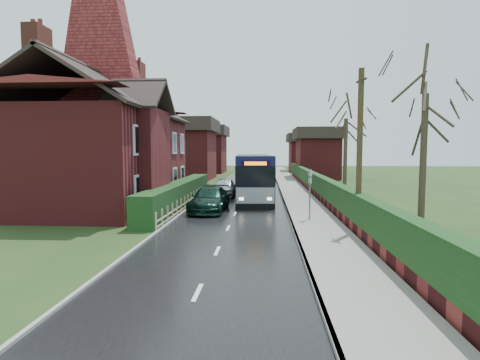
# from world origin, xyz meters

# --- Properties ---
(ground) EXTENTS (140.00, 140.00, 0.00)m
(ground) POSITION_xyz_m (0.00, 0.00, 0.00)
(ground) COLOR #32451D
(ground) RESTS_ON ground
(road) EXTENTS (6.00, 100.00, 0.02)m
(road) POSITION_xyz_m (0.00, 10.00, 0.01)
(road) COLOR black
(road) RESTS_ON ground
(pavement) EXTENTS (2.50, 100.00, 0.14)m
(pavement) POSITION_xyz_m (4.25, 10.00, 0.07)
(pavement) COLOR slate
(pavement) RESTS_ON ground
(kerb_right) EXTENTS (0.12, 100.00, 0.14)m
(kerb_right) POSITION_xyz_m (3.05, 10.00, 0.07)
(kerb_right) COLOR gray
(kerb_right) RESTS_ON ground
(kerb_left) EXTENTS (0.12, 100.00, 0.10)m
(kerb_left) POSITION_xyz_m (-3.05, 10.00, 0.05)
(kerb_left) COLOR gray
(kerb_left) RESTS_ON ground
(front_hedge) EXTENTS (1.20, 16.00, 1.60)m
(front_hedge) POSITION_xyz_m (-3.90, 5.00, 0.80)
(front_hedge) COLOR black
(front_hedge) RESTS_ON ground
(picket_fence) EXTENTS (0.10, 16.00, 0.90)m
(picket_fence) POSITION_xyz_m (-3.15, 5.00, 0.45)
(picket_fence) COLOR tan
(picket_fence) RESTS_ON ground
(right_wall_hedge) EXTENTS (0.60, 50.00, 1.80)m
(right_wall_hedge) POSITION_xyz_m (5.80, 10.00, 1.02)
(right_wall_hedge) COLOR maroon
(right_wall_hedge) RESTS_ON ground
(brick_house) EXTENTS (9.30, 14.60, 10.30)m
(brick_house) POSITION_xyz_m (-8.73, 4.78, 4.38)
(brick_house) COLOR maroon
(brick_house) RESTS_ON ground
(bus) EXTENTS (3.16, 11.05, 3.32)m
(bus) POSITION_xyz_m (0.80, 8.97, 1.64)
(bus) COLOR black
(bus) RESTS_ON ground
(car_silver) EXTENTS (1.89, 4.28, 1.43)m
(car_silver) POSITION_xyz_m (-1.50, 10.47, 0.72)
(car_silver) COLOR #BCBCC1
(car_silver) RESTS_ON ground
(car_green) EXTENTS (2.16, 5.03, 1.45)m
(car_green) POSITION_xyz_m (-1.60, 2.92, 0.72)
(car_green) COLOR black
(car_green) RESTS_ON ground
(car_distant) EXTENTS (1.85, 3.74, 1.18)m
(car_distant) POSITION_xyz_m (2.00, 44.01, 0.59)
(car_distant) COLOR black
(car_distant) RESTS_ON ground
(bus_stop_sign) EXTENTS (0.14, 0.41, 2.73)m
(bus_stop_sign) POSITION_xyz_m (4.00, -0.21, 1.80)
(bus_stop_sign) COLOR slate
(bus_stop_sign) RESTS_ON ground
(telegraph_pole) EXTENTS (0.25, 0.92, 7.16)m
(telegraph_pole) POSITION_xyz_m (5.80, -2.75, 3.62)
(telegraph_pole) COLOR #322716
(telegraph_pole) RESTS_ON ground
(tree_right_near) EXTENTS (4.14, 4.14, 8.93)m
(tree_right_near) POSITION_xyz_m (9.00, -1.50, 6.67)
(tree_right_near) COLOR #35291F
(tree_right_near) RESTS_ON ground
(tree_right_far) EXTENTS (4.77, 4.77, 9.22)m
(tree_right_far) POSITION_xyz_m (8.82, 14.50, 6.89)
(tree_right_far) COLOR #352A1F
(tree_right_far) RESTS_ON ground
(tree_house_side) EXTENTS (4.13, 4.13, 9.39)m
(tree_house_side) POSITION_xyz_m (-9.64, 15.53, 7.02)
(tree_house_side) COLOR #3D2E24
(tree_house_side) RESTS_ON ground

